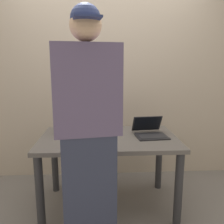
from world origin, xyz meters
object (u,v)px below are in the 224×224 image
(beer_bottle_green, at_px, (69,123))
(person_figure, at_px, (88,140))
(laptop, at_px, (150,132))
(beer_bottle_amber, at_px, (58,124))

(beer_bottle_green, distance_m, person_figure, 0.79)
(laptop, relative_size, beer_bottle_green, 1.13)
(laptop, height_order, person_figure, person_figure)
(beer_bottle_green, bearing_deg, laptop, -4.71)
(person_figure, bearing_deg, laptop, 49.46)
(beer_bottle_green, xyz_separation_m, beer_bottle_amber, (-0.12, 0.02, -0.02))
(beer_bottle_amber, xyz_separation_m, person_figure, (0.34, -0.77, 0.08))
(beer_bottle_green, bearing_deg, beer_bottle_amber, 170.06)
(laptop, xyz_separation_m, beer_bottle_amber, (-0.93, 0.09, 0.07))
(person_figure, bearing_deg, beer_bottle_green, 106.63)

